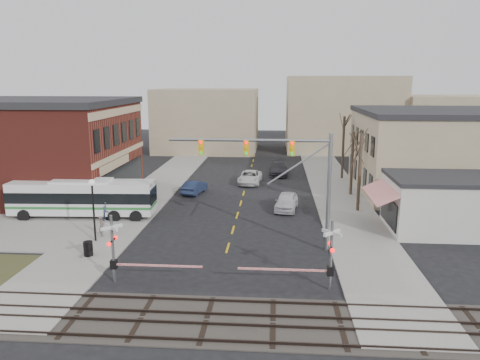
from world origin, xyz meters
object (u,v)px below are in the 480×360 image
object	(u,v)px
transit_bus	(83,197)
car_a	(286,201)
rr_crossing_west	(120,250)
pedestrian_far	(107,211)
car_d	(278,169)
pedestrian_near	(102,226)
traffic_signal_mast	(285,166)
trash_bin	(88,249)
rr_crossing_east	(323,256)
car_c	(250,177)
car_b	(195,187)
street_lamp	(93,197)

from	to	relation	value
transit_bus	car_a	bearing A→B (deg)	12.30
rr_crossing_west	car_a	xyz separation A→B (m)	(9.71, 16.22, -1.20)
car_a	pedestrian_far	xyz separation A→B (m)	(-14.71, -4.78, 0.17)
transit_bus	car_a	xyz separation A→B (m)	(17.13, 3.74, -0.98)
car_d	pedestrian_near	distance (m)	27.79
transit_bus	traffic_signal_mast	xyz separation A→B (m)	(16.74, -6.36, 4.03)
trash_bin	car_d	bearing A→B (deg)	66.30
traffic_signal_mast	rr_crossing_east	distance (m)	7.52
pedestrian_near	pedestrian_far	bearing A→B (deg)	4.59
rr_crossing_east	car_c	distance (m)	27.49
car_b	pedestrian_near	bearing A→B (deg)	84.02
rr_crossing_west	car_b	bearing A→B (deg)	88.75
street_lamp	trash_bin	distance (m)	4.01
car_d	pedestrian_far	distance (m)	24.96
car_d	car_c	bearing A→B (deg)	-121.67
rr_crossing_east	car_d	bearing A→B (deg)	94.10
traffic_signal_mast	rr_crossing_east	world-z (taller)	traffic_signal_mast
transit_bus	traffic_signal_mast	bearing A→B (deg)	-20.81
traffic_signal_mast	trash_bin	xyz separation A→B (m)	(-12.75, -2.48, -5.18)
car_c	rr_crossing_west	bearing A→B (deg)	-98.02
rr_crossing_west	pedestrian_near	distance (m)	8.56
rr_crossing_west	pedestrian_far	size ratio (longest dim) A/B	3.43
car_a	car_b	world-z (taller)	car_a
traffic_signal_mast	pedestrian_far	bearing A→B (deg)	159.63
rr_crossing_east	pedestrian_near	world-z (taller)	rr_crossing_east
pedestrian_far	car_a	bearing A→B (deg)	-45.97
car_d	pedestrian_near	bearing A→B (deg)	-118.04
rr_crossing_east	car_a	world-z (taller)	rr_crossing_east
traffic_signal_mast	pedestrian_far	distance (m)	16.03
traffic_signal_mast	car_c	distance (m)	21.64
car_a	street_lamp	bearing A→B (deg)	-137.08
street_lamp	car_d	distance (m)	28.82
rr_crossing_east	pedestrian_far	bearing A→B (deg)	144.93
car_a	car_d	xyz separation A→B (m)	(-0.67, 15.85, 0.00)
traffic_signal_mast	trash_bin	size ratio (longest dim) A/B	11.23
transit_bus	trash_bin	xyz separation A→B (m)	(3.99, -8.84, -1.15)
car_b	rr_crossing_west	bearing A→B (deg)	100.15
rr_crossing_west	car_b	world-z (taller)	rr_crossing_west
transit_bus	pedestrian_near	size ratio (longest dim) A/B	7.88
trash_bin	car_c	distance (m)	25.01
car_a	pedestrian_near	size ratio (longest dim) A/B	2.93
trash_bin	car_d	size ratio (longest dim) A/B	0.18
transit_bus	car_a	size ratio (longest dim) A/B	2.69
traffic_signal_mast	pedestrian_near	size ratio (longest dim) A/B	7.03
car_c	pedestrian_near	world-z (taller)	pedestrian_near
rr_crossing_west	pedestrian_far	distance (m)	12.53
rr_crossing_east	car_b	distance (m)	24.31
rr_crossing_west	car_c	distance (m)	27.53
rr_crossing_east	trash_bin	size ratio (longest dim) A/B	5.83
transit_bus	pedestrian_far	xyz separation A→B (m)	(2.42, -1.05, -0.81)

